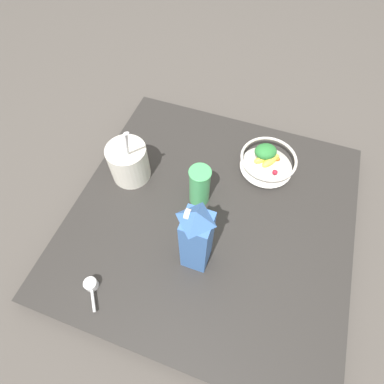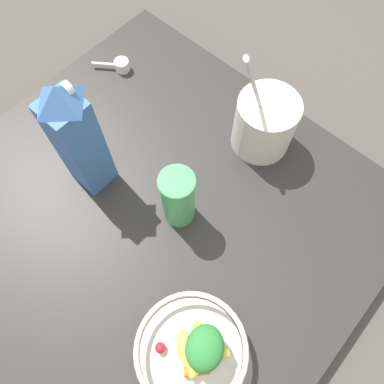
{
  "view_description": "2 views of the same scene",
  "coord_description": "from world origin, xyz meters",
  "px_view_note": "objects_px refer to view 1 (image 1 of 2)",
  "views": [
    {
      "loc": [
        0.46,
        0.09,
        0.93
      ],
      "look_at": [
        -0.03,
        -0.08,
        0.09
      ],
      "focal_mm": 28.0,
      "sensor_mm": 36.0,
      "label": 1
    },
    {
      "loc": [
        -0.26,
        0.14,
        0.8
      ],
      "look_at": [
        -0.05,
        -0.1,
        0.1
      ],
      "focal_mm": 35.0,
      "sensor_mm": 36.0,
      "label": 2
    }
  ],
  "objects_px": {
    "milk_carton": "(195,238)",
    "drinking_cup": "(200,185)",
    "fruit_bowl": "(267,161)",
    "yogurt_tub": "(128,161)"
  },
  "relations": [
    {
      "from": "milk_carton",
      "to": "drinking_cup",
      "type": "height_order",
      "value": "milk_carton"
    },
    {
      "from": "milk_carton",
      "to": "drinking_cup",
      "type": "distance_m",
      "value": 0.22
    },
    {
      "from": "fruit_bowl",
      "to": "drinking_cup",
      "type": "height_order",
      "value": "drinking_cup"
    },
    {
      "from": "yogurt_tub",
      "to": "drinking_cup",
      "type": "xyz_separation_m",
      "value": [
        0.02,
        0.26,
        0.01
      ]
    },
    {
      "from": "fruit_bowl",
      "to": "drinking_cup",
      "type": "xyz_separation_m",
      "value": [
        0.21,
        -0.18,
        0.04
      ]
    },
    {
      "from": "drinking_cup",
      "to": "yogurt_tub",
      "type": "bearing_deg",
      "value": -93.59
    },
    {
      "from": "drinking_cup",
      "to": "milk_carton",
      "type": "bearing_deg",
      "value": 15.38
    },
    {
      "from": "fruit_bowl",
      "to": "yogurt_tub",
      "type": "relative_size",
      "value": 0.72
    },
    {
      "from": "milk_carton",
      "to": "yogurt_tub",
      "type": "height_order",
      "value": "milk_carton"
    },
    {
      "from": "fruit_bowl",
      "to": "drinking_cup",
      "type": "relative_size",
      "value": 1.26
    }
  ]
}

